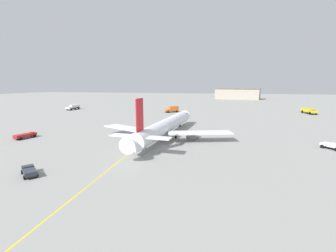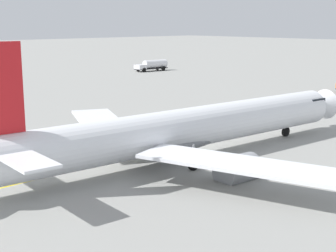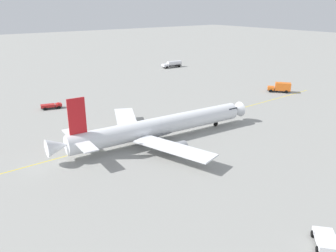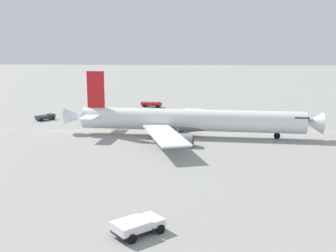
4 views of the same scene
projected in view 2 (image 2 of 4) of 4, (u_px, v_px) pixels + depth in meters
ground_plane at (214, 148)px, 51.71m from camera, size 600.00×600.00×0.00m
airliner_main at (181, 131)px, 46.77m from camera, size 45.84×36.09×11.94m
fuel_tanker_truck at (152, 65)px, 131.67m from camera, size 9.63×3.32×2.87m
taxiway_centreline at (135, 155)px, 48.85m from camera, size 133.36×4.59×0.01m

